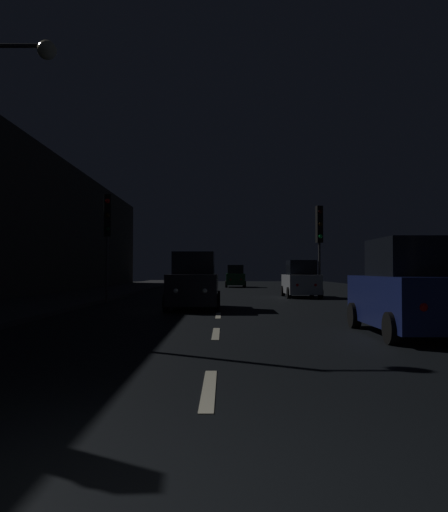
% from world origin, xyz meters
% --- Properties ---
extents(ground, '(27.20, 84.00, 0.02)m').
position_xyz_m(ground, '(0.00, 24.50, -0.01)').
color(ground, black).
extents(sidewalk_left, '(4.40, 84.00, 0.15)m').
position_xyz_m(sidewalk_left, '(-7.40, 24.50, 0.07)').
color(sidewalk_left, '#28282B').
rests_on(sidewalk_left, ground).
extents(building_facade_left, '(0.80, 63.00, 8.25)m').
position_xyz_m(building_facade_left, '(-10.00, 21.00, 4.12)').
color(building_facade_left, '#2D2B28').
rests_on(building_facade_left, ground).
extents(lane_centerline, '(0.16, 12.44, 0.01)m').
position_xyz_m(lane_centerline, '(0.00, 8.24, 0.01)').
color(lane_centerline, beige).
rests_on(lane_centerline, ground).
extents(traffic_light_far_left, '(0.38, 0.48, 4.87)m').
position_xyz_m(traffic_light_far_left, '(-5.09, 20.13, 3.54)').
color(traffic_light_far_left, '#38383A').
rests_on(traffic_light_far_left, ground).
extents(traffic_light_far_right, '(0.35, 0.48, 4.77)m').
position_xyz_m(traffic_light_far_right, '(5.10, 23.43, 3.45)').
color(traffic_light_far_right, '#38383A').
rests_on(traffic_light_far_right, ground).
extents(streetlamp_overhead, '(1.70, 0.44, 6.73)m').
position_xyz_m(streetlamp_overhead, '(-4.82, 8.52, 4.50)').
color(streetlamp_overhead, '#2D2D30').
rests_on(streetlamp_overhead, ground).
extents(car_approaching_headlights, '(1.94, 4.20, 2.11)m').
position_xyz_m(car_approaching_headlights, '(-0.94, 16.09, 0.97)').
color(car_approaching_headlights, black).
rests_on(car_approaching_headlights, ground).
extents(car_distant_taillights, '(1.75, 3.79, 1.91)m').
position_xyz_m(car_distant_taillights, '(1.16, 41.66, 0.87)').
color(car_distant_taillights, '#0F3819').
rests_on(car_distant_taillights, ground).
extents(car_parked_right_near, '(1.96, 4.24, 2.13)m').
position_xyz_m(car_parked_right_near, '(4.30, 8.18, 0.98)').
color(car_parked_right_near, '#141E51').
rests_on(car_parked_right_near, ground).
extents(car_parked_right_far, '(1.81, 3.92, 1.98)m').
position_xyz_m(car_parked_right_far, '(4.30, 24.54, 0.90)').
color(car_parked_right_far, '#A5A8AD').
rests_on(car_parked_right_far, ground).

